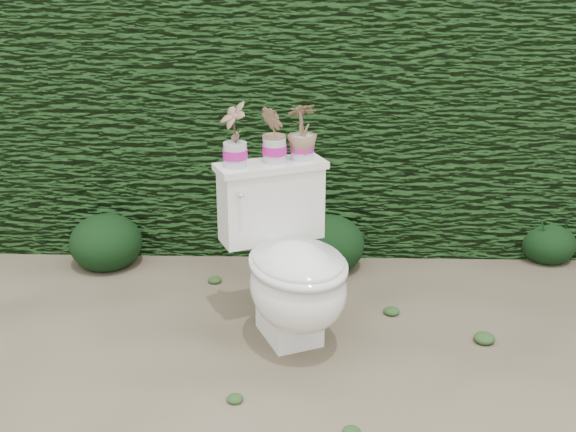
{
  "coord_description": "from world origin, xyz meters",
  "views": [
    {
      "loc": [
        -0.12,
        -2.73,
        1.7
      ],
      "look_at": [
        -0.2,
        0.32,
        0.55
      ],
      "focal_mm": 45.0,
      "sensor_mm": 36.0,
      "label": 1
    }
  ],
  "objects_px": {
    "toilet": "(291,268)",
    "potted_plant_left": "(235,137)",
    "potted_plant_center": "(274,136)",
    "potted_plant_right": "(302,133)"
  },
  "relations": [
    {
      "from": "potted_plant_left",
      "to": "potted_plant_right",
      "type": "bearing_deg",
      "value": 79.01
    },
    {
      "from": "toilet",
      "to": "potted_plant_center",
      "type": "bearing_deg",
      "value": 85.69
    },
    {
      "from": "potted_plant_center",
      "to": "potted_plant_right",
      "type": "relative_size",
      "value": 1.0
    },
    {
      "from": "toilet",
      "to": "potted_plant_center",
      "type": "distance_m",
      "value": 0.59
    },
    {
      "from": "toilet",
      "to": "potted_plant_left",
      "type": "relative_size",
      "value": 2.93
    },
    {
      "from": "potted_plant_center",
      "to": "potted_plant_right",
      "type": "height_order",
      "value": "same"
    },
    {
      "from": "toilet",
      "to": "potted_plant_left",
      "type": "height_order",
      "value": "potted_plant_left"
    },
    {
      "from": "potted_plant_left",
      "to": "potted_plant_right",
      "type": "height_order",
      "value": "potted_plant_left"
    },
    {
      "from": "potted_plant_left",
      "to": "potted_plant_center",
      "type": "bearing_deg",
      "value": 79.01
    },
    {
      "from": "potted_plant_center",
      "to": "potted_plant_right",
      "type": "distance_m",
      "value": 0.14
    }
  ]
}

